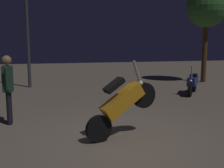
{
  "coord_description": "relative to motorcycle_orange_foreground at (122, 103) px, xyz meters",
  "views": [
    {
      "loc": [
        -1.37,
        -5.31,
        2.04
      ],
      "look_at": [
        0.04,
        1.1,
        1.0
      ],
      "focal_mm": 43.83,
      "sensor_mm": 36.0,
      "label": 1
    }
  ],
  "objects": [
    {
      "name": "streetlamp_near",
      "position": [
        -2.39,
        7.04,
        2.28
      ],
      "size": [
        0.36,
        0.36,
        4.73
      ],
      "color": "#38383D",
      "rests_on": "ground_plane"
    },
    {
      "name": "ground_plane",
      "position": [
        -0.04,
        -0.1,
        -0.74
      ],
      "size": [
        40.0,
        40.0,
        0.0
      ],
      "primitive_type": "plane",
      "color": "#756656"
    },
    {
      "name": "motorcycle_blue_parked_left",
      "position": [
        3.87,
        4.09,
        -0.31
      ],
      "size": [
        1.08,
        1.39,
        1.11
      ],
      "rotation": [
        0.0,
        0.0,
        4.07
      ],
      "color": "black",
      "rests_on": "ground_plane"
    },
    {
      "name": "person_rider_beside",
      "position": [
        -2.47,
        1.54,
        0.27
      ],
      "size": [
        0.26,
        0.67,
        1.7
      ],
      "rotation": [
        0.0,
        0.0,
        0.07
      ],
      "color": "black",
      "rests_on": "ground_plane"
    },
    {
      "name": "motorcycle_orange_foreground",
      "position": [
        0.0,
        0.0,
        0.0
      ],
      "size": [
        1.62,
        0.57,
        1.63
      ],
      "rotation": [
        0.0,
        0.0,
        0.29
      ],
      "color": "black",
      "rests_on": "ground_plane"
    },
    {
      "name": "tree_left_bg",
      "position": [
        5.96,
        6.82,
        2.86
      ],
      "size": [
        1.98,
        1.98,
        4.64
      ],
      "color": "#4C331E",
      "rests_on": "ground_plane"
    }
  ]
}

